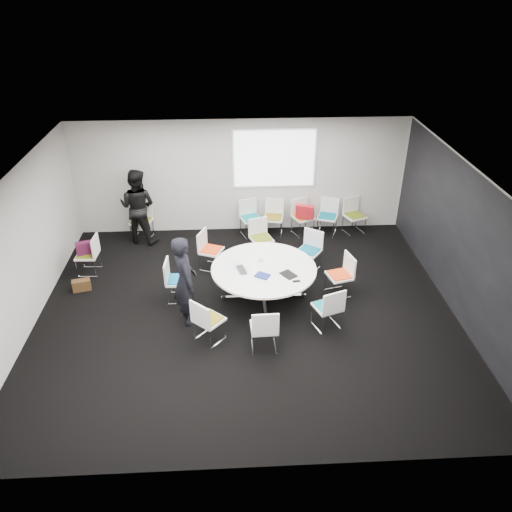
{
  "coord_description": "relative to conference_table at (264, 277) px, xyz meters",
  "views": [
    {
      "loc": [
        -0.24,
        -7.83,
        5.86
      ],
      "look_at": [
        0.2,
        0.4,
        1.0
      ],
      "focal_mm": 35.0,
      "sensor_mm": 36.0,
      "label": 1
    }
  ],
  "objects": [
    {
      "name": "papers_front",
      "position": [
        0.75,
        -0.1,
        0.21
      ],
      "size": [
        0.35,
        0.29,
        0.0
      ],
      "primitive_type": "cube",
      "rotation": [
        0.0,
        0.0,
        -0.32
      ],
      "color": "white",
      "rests_on": "conference_table"
    },
    {
      "name": "chair_spare_left",
      "position": [
        -3.71,
        1.18,
        -0.24
      ],
      "size": [
        0.47,
        0.48,
        0.88
      ],
      "rotation": [
        0.0,
        0.0,
        1.52
      ],
      "color": "silver",
      "rests_on": "ground"
    },
    {
      "name": "phone",
      "position": [
        0.58,
        -0.52,
        0.21
      ],
      "size": [
        0.15,
        0.09,
        0.01
      ],
      "primitive_type": "cube",
      "rotation": [
        0.0,
        0.0,
        0.13
      ],
      "color": "black",
      "rests_on": "conference_table"
    },
    {
      "name": "chair_back_e",
      "position": [
        2.44,
        2.76,
        -0.24
      ],
      "size": [
        0.59,
        0.58,
        0.88
      ],
      "rotation": [
        0.0,
        0.0,
        3.51
      ],
      "color": "silver",
      "rests_on": "ground"
    },
    {
      "name": "chair_ring_b",
      "position": [
        1.06,
        1.09,
        -0.24
      ],
      "size": [
        0.63,
        0.63,
        0.88
      ],
      "rotation": [
        0.0,
        0.0,
        2.53
      ],
      "color": "silver",
      "rests_on": "ground"
    },
    {
      "name": "projection_screen",
      "position": [
        0.45,
        3.06,
        1.33
      ],
      "size": [
        1.9,
        0.03,
        1.35
      ],
      "primitive_type": "cube",
      "color": "white",
      "rests_on": "room_shell"
    },
    {
      "name": "chair_ring_e",
      "position": [
        -1.71,
        0.08,
        -0.24
      ],
      "size": [
        0.47,
        0.48,
        0.88
      ],
      "rotation": [
        0.0,
        0.0,
        4.66
      ],
      "color": "silver",
      "rests_on": "ground"
    },
    {
      "name": "notebook_black",
      "position": [
        0.45,
        -0.29,
        0.22
      ],
      "size": [
        0.35,
        0.37,
        0.02
      ],
      "primitive_type": "cube",
      "rotation": [
        0.0,
        0.0,
        0.57
      ],
      "color": "black",
      "rests_on": "conference_table"
    },
    {
      "name": "laptop",
      "position": [
        -0.39,
        -0.06,
        0.22
      ],
      "size": [
        0.29,
        0.38,
        0.03
      ],
      "primitive_type": "imported",
      "rotation": [
        0.0,
        0.0,
        1.81
      ],
      "color": "#333338",
      "rests_on": "conference_table"
    },
    {
      "name": "chair_back_a",
      "position": [
        -0.14,
        2.76,
        -0.24
      ],
      "size": [
        0.58,
        0.57,
        0.88
      ],
      "rotation": [
        0.0,
        0.0,
        3.47
      ],
      "color": "silver",
      "rests_on": "ground"
    },
    {
      "name": "chair_back_d",
      "position": [
        1.77,
        2.75,
        -0.24
      ],
      "size": [
        0.59,
        0.58,
        0.88
      ],
      "rotation": [
        0.0,
        0.0,
        2.78
      ],
      "color": "silver",
      "rests_on": "ground"
    },
    {
      "name": "papers_right",
      "position": [
        0.57,
        0.15,
        0.21
      ],
      "size": [
        0.36,
        0.36,
        0.0
      ],
      "primitive_type": "cube",
      "rotation": [
        0.0,
        0.0,
        0.79
      ],
      "color": "silver",
      "rests_on": "conference_table"
    },
    {
      "name": "chair_person_back",
      "position": [
        -2.8,
        2.75,
        -0.24
      ],
      "size": [
        0.57,
        0.56,
        0.88
      ],
      "rotation": [
        0.0,
        0.0,
        2.86
      ],
      "color": "silver",
      "rests_on": "ground"
    },
    {
      "name": "maroon_bag",
      "position": [
        -3.72,
        1.18,
        0.1
      ],
      "size": [
        0.42,
        0.25,
        0.28
      ],
      "primitive_type": "cube",
      "rotation": [
        0.0,
        0.0,
        0.3
      ],
      "color": "#4A1331",
      "rests_on": "chair_spare_left"
    },
    {
      "name": "cup",
      "position": [
        -0.05,
        0.23,
        0.25
      ],
      "size": [
        0.08,
        0.08,
        0.09
      ],
      "primitive_type": "cylinder",
      "color": "white",
      "rests_on": "conference_table"
    },
    {
      "name": "red_jacket",
      "position": [
        1.16,
        2.54,
        0.18
      ],
      "size": [
        0.47,
        0.3,
        0.36
      ],
      "primitive_type": "cube",
      "rotation": [
        0.17,
        0.0,
        -0.35
      ],
      "color": "#B2151D",
      "rests_on": "chair_back_c"
    },
    {
      "name": "laptop_lid",
      "position": [
        -0.55,
        0.09,
        0.34
      ],
      "size": [
        0.03,
        0.3,
        0.22
      ],
      "primitive_type": "cube",
      "rotation": [
        0.0,
        0.0,
        1.54
      ],
      "color": "silver",
      "rests_on": "conference_table"
    },
    {
      "name": "tablet_folio",
      "position": [
        -0.05,
        -0.3,
        0.22
      ],
      "size": [
        0.33,
        0.31,
        0.03
      ],
      "primitive_type": "cube",
      "rotation": [
        0.0,
        0.0,
        -0.54
      ],
      "color": "navy",
      "rests_on": "conference_table"
    },
    {
      "name": "chair_ring_f",
      "position": [
        -1.06,
        -1.23,
        -0.24
      ],
      "size": [
        0.64,
        0.64,
        0.88
      ],
      "rotation": [
        0.0,
        0.0,
        5.54
      ],
      "color": "silver",
      "rests_on": "ground"
    },
    {
      "name": "person_back",
      "position": [
        -2.8,
        2.59,
        0.39
      ],
      "size": [
        1.05,
        0.91,
        1.83
      ],
      "primitive_type": "imported",
      "rotation": [
        0.0,
        0.0,
        2.86
      ],
      "color": "black",
      "rests_on": "ground"
    },
    {
      "name": "person_main",
      "position": [
        -1.48,
        -0.61,
        0.36
      ],
      "size": [
        0.59,
        0.74,
        1.77
      ],
      "primitive_type": "imported",
      "rotation": [
        0.0,
        0.0,
        1.86
      ],
      "color": "black",
      "rests_on": "ground"
    },
    {
      "name": "chair_back_b",
      "position": [
        0.43,
        2.76,
        -0.24
      ],
      "size": [
        0.53,
        0.52,
        0.88
      ],
      "rotation": [
        0.0,
        0.0,
        2.96
      ],
      "color": "silver",
      "rests_on": "ground"
    },
    {
      "name": "chair_ring_d",
      "position": [
        -1.08,
        1.23,
        -0.24
      ],
      "size": [
        0.59,
        0.6,
        0.88
      ],
      "rotation": [
        0.0,
        0.0,
        4.32
      ],
      "color": "silver",
      "rests_on": "ground"
    },
    {
      "name": "room_shell",
      "position": [
        -0.26,
        -0.4,
        0.88
      ],
      "size": [
        8.08,
        7.08,
        2.88
      ],
      "color": "black",
      "rests_on": "ground"
    },
    {
      "name": "conference_table",
      "position": [
        0.0,
        0.0,
        0.0
      ],
      "size": [
        2.06,
        2.06,
        0.73
      ],
      "color": "silver",
      "rests_on": "ground"
    },
    {
      "name": "chair_back_c",
      "position": [
        1.15,
        2.76,
        -0.24
      ],
      "size": [
        0.6,
        0.59,
        0.88
      ],
      "rotation": [
        0.0,
        0.0,
        3.53
      ],
      "color": "silver",
      "rests_on": "ground"
    },
    {
      "name": "chair_ring_c",
      "position": [
        0.06,
        1.71,
        -0.24
      ],
      "size": [
        0.58,
        0.58,
        0.88
      ],
      "rotation": [
        0.0,
        0.0,
        3.49
      ],
      "color": "silver",
      "rests_on": "ground"
    },
    {
      "name": "chair_ring_g",
      "position": [
        -0.09,
        -1.5,
        -0.24
      ],
      "size": [
        0.47,
        0.46,
        0.88
      ],
      "rotation": [
        0.0,
        0.0,
        6.31
      ],
      "color": "silver",
      "rests_on": "ground"
    },
    {
      "name": "brown_bag",
      "position": [
        -3.73,
        0.5,
        -0.4
      ],
      "size": [
        0.39,
        0.24,
        0.24
      ],
      "primitive_type": "cube",
      "rotation": [
        0.0,
        0.0,
        0.25
      ],
      "color": "#462C16",
      "rests_on": "ground"
    },
    {
      "name": "chair_ring_h",
      "position": [
        1.1,
        -0.97,
        -0.24
      ],
      "size": [
        0.59,
        0.58,
        0.88
      ],
      "rotation": [
        0.0,
        0.0,
        6.64
      ],
      "color": "silver",
      "rests_on": "ground"
    },
    {
      "name": "chair_ring_a",
      "position": [
        1.54,
        0.08,
        -0.24
      ],
      "size": [
        0.55,
        0.56,
        0.88
      ],
      "rotation": [
        0.0,
        0.0,
        1.83
      ],
      "color": "silver",
      "rests_on": "ground"
    }
  ]
}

